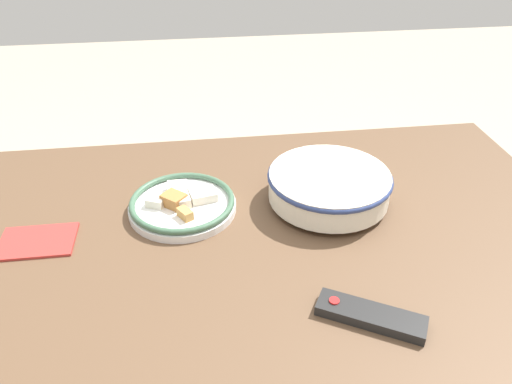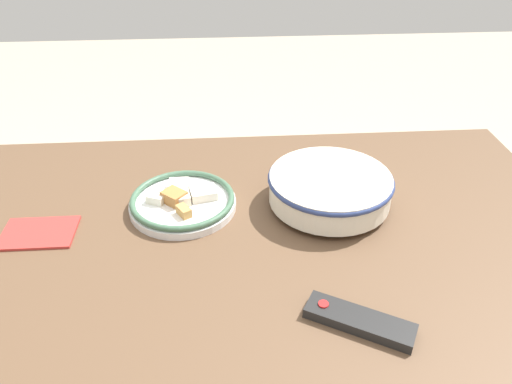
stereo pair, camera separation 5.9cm
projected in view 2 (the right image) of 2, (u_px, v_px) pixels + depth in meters
The scene contains 5 objects.
dining_table at pixel (257, 271), 1.09m from camera, with size 1.46×0.99×0.74m.
noodle_bowl at pixel (330, 188), 1.14m from camera, with size 0.29×0.29×0.08m.
food_plate at pixel (183, 201), 1.15m from camera, with size 0.25×0.25×0.05m.
tv_remote at pixel (359, 321), 0.86m from camera, with size 0.19×0.14×0.02m.
folded_napkin at pixel (39, 233), 1.08m from camera, with size 0.16×0.11×0.01m.
Camera 2 is at (0.06, 0.81, 1.41)m, focal length 35.00 mm.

